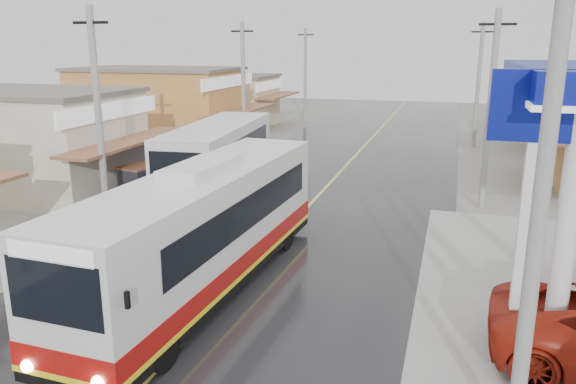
{
  "coord_description": "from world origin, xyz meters",
  "views": [
    {
      "loc": [
        5.64,
        -8.94,
        6.68
      ],
      "look_at": [
        0.8,
        7.42,
        2.16
      ],
      "focal_mm": 35.0,
      "sensor_mm": 36.0,
      "label": 1
    }
  ],
  "objects_px": {
    "tricycle_near": "(143,180)",
    "second_bus": "(218,157)",
    "coach_bus": "(205,229)",
    "cyclist": "(165,212)"
  },
  "relations": [
    {
      "from": "tricycle_near",
      "to": "coach_bus",
      "type": "bearing_deg",
      "value": -36.86
    },
    {
      "from": "coach_bus",
      "to": "cyclist",
      "type": "height_order",
      "value": "coach_bus"
    },
    {
      "from": "coach_bus",
      "to": "second_bus",
      "type": "relative_size",
      "value": 1.2
    },
    {
      "from": "tricycle_near",
      "to": "second_bus",
      "type": "bearing_deg",
      "value": 50.71
    },
    {
      "from": "second_bus",
      "to": "cyclist",
      "type": "xyz_separation_m",
      "value": [
        0.16,
        -5.34,
        -1.06
      ]
    },
    {
      "from": "coach_bus",
      "to": "cyclist",
      "type": "distance_m",
      "value": 5.73
    },
    {
      "from": "second_bus",
      "to": "cyclist",
      "type": "distance_m",
      "value": 5.44
    },
    {
      "from": "second_bus",
      "to": "tricycle_near",
      "type": "distance_m",
      "value": 3.5
    },
    {
      "from": "cyclist",
      "to": "tricycle_near",
      "type": "distance_m",
      "value": 4.31
    },
    {
      "from": "cyclist",
      "to": "tricycle_near",
      "type": "xyz_separation_m",
      "value": [
        -2.84,
        3.23,
        0.28
      ]
    }
  ]
}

